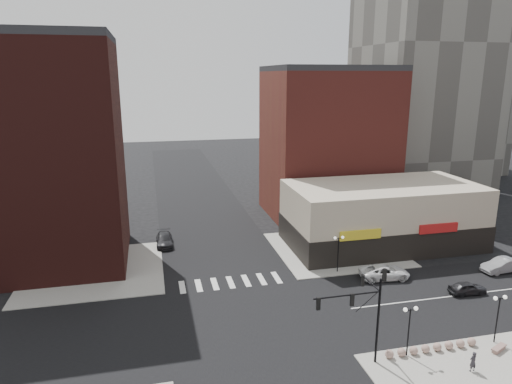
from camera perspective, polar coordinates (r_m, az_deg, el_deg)
name	(u,v)px	position (r m, az deg, el deg)	size (l,w,h in m)	color
ground	(248,321)	(42.47, -1.04, -15.87)	(240.00, 240.00, 0.00)	black
road_ew	(248,321)	(42.46, -1.04, -15.86)	(200.00, 14.00, 0.02)	black
road_ns	(248,321)	(42.46, -1.04, -15.86)	(14.00, 200.00, 0.02)	black
sidewalk_nw	(95,271)	(55.13, -19.52, -9.28)	(15.00, 15.00, 0.12)	gray
sidewalk_ne	(335,249)	(59.04, 9.88, -7.04)	(15.00, 15.00, 0.12)	gray
building_nw	(46,157)	(56.25, -24.72, 3.95)	(16.00, 15.00, 25.00)	#3A1512
building_ne_midrise	(327,145)	(71.38, 8.91, 5.81)	(18.00, 15.00, 22.00)	maroon
building_ne_row	(382,220)	(61.15, 15.45, -3.38)	(24.20, 12.20, 8.00)	#B5AB90
traffic_signal	(365,303)	(35.76, 13.46, -13.40)	(5.59, 3.09, 7.77)	black
street_lamp_se_a	(410,319)	(38.13, 18.67, -14.79)	(1.22, 0.32, 4.16)	black
street_lamp_se_b	(499,307)	(42.62, 28.09, -12.57)	(1.22, 0.32, 4.16)	black
street_lamp_ne	(339,245)	(51.39, 10.28, -6.50)	(1.22, 0.32, 4.16)	black
bollard_row	(431,348)	(40.62, 21.08, -17.71)	(8.02, 0.67, 0.67)	gray
white_suv	(385,272)	(51.96, 15.78, -9.62)	(2.48, 5.38, 1.49)	white
dark_sedan_east	(467,288)	(51.49, 24.92, -10.83)	(1.51, 3.76, 1.28)	black
silver_sedan	(502,265)	(58.53, 28.40, -8.07)	(1.66, 4.77, 1.57)	gray
dark_sedan_north	(164,240)	(60.55, -11.38, -5.87)	(2.09, 5.13, 1.49)	black
pedestrian	(473,362)	(39.27, 25.48, -18.58)	(0.58, 0.38, 1.60)	#2A272D
stone_bench	(499,349)	(42.92, 28.07, -16.88)	(1.69, 1.12, 0.38)	#8B6960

